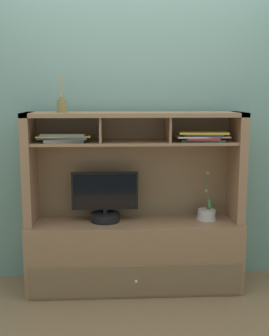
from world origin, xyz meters
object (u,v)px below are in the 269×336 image
object	(u,v)px
magazine_stack_left	(203,136)
magazine_stack_centre	(64,137)
diffuser_bottle	(62,105)
tv_monitor	(105,201)
media_console	(134,235)
potted_orchid	(207,214)

from	to	relation	value
magazine_stack_left	magazine_stack_centre	size ratio (longest dim) A/B	1.01
magazine_stack_centre	diffuser_bottle	bearing A→B (deg)	112.86
tv_monitor	diffuser_bottle	distance (m)	0.74
media_console	magazine_stack_left	xyz separation A→B (m)	(0.48, -0.05, 0.73)
media_console	diffuser_bottle	xyz separation A→B (m)	(-0.50, -0.02, 0.95)
media_console	tv_monitor	bearing A→B (deg)	179.89
tv_monitor	diffuser_bottle	size ratio (longest dim) A/B	1.92
potted_orchid	diffuser_bottle	xyz separation A→B (m)	(-1.04, -0.03, 0.80)
tv_monitor	potted_orchid	xyz separation A→B (m)	(0.75, 0.01, -0.11)
potted_orchid	magazine_stack_centre	distance (m)	1.18
magazine_stack_left	diffuser_bottle	bearing A→B (deg)	178.23
magazine_stack_centre	diffuser_bottle	world-z (taller)	diffuser_bottle
media_console	magazine_stack_centre	size ratio (longest dim) A/B	4.19
tv_monitor	diffuser_bottle	bearing A→B (deg)	-175.54
media_console	tv_monitor	world-z (taller)	media_console
magazine_stack_centre	magazine_stack_left	bearing A→B (deg)	-0.37
magazine_stack_left	potted_orchid	bearing A→B (deg)	44.97
media_console	diffuser_bottle	bearing A→B (deg)	-177.48
tv_monitor	potted_orchid	size ratio (longest dim) A/B	1.32
magazine_stack_left	magazine_stack_centre	bearing A→B (deg)	179.63
magazine_stack_centre	diffuser_bottle	size ratio (longest dim) A/B	1.48
magazine_stack_centre	diffuser_bottle	distance (m)	0.22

